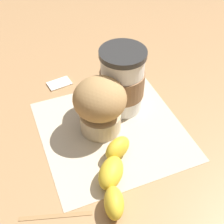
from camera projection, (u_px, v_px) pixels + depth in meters
ground_plane at (112, 130)px, 0.59m from camera, size 3.00×3.00×0.00m
paper_napkin at (112, 130)px, 0.59m from camera, size 0.31×0.31×0.00m
coffee_cup at (122, 81)px, 0.59m from camera, size 0.09×0.09×0.13m
muffin at (100, 104)px, 0.55m from camera, size 0.10×0.10×0.11m
banana at (115, 173)px, 0.50m from camera, size 0.16×0.08×0.04m
sugar_packet at (59, 83)px, 0.69m from camera, size 0.05×0.06×0.01m
wooden_stirrer at (56, 216)px, 0.47m from camera, size 0.01×0.11×0.00m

